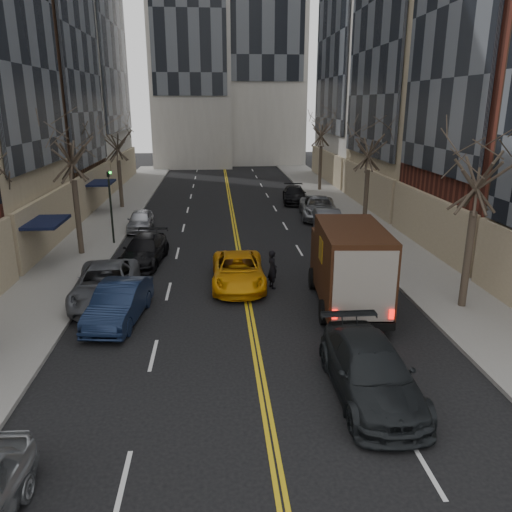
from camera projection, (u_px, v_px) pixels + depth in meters
The scene contains 20 objects.
sidewalk_left at pixel (104, 225), 34.53m from camera, with size 4.00×66.00×0.15m, color slate.
sidewalk_right at pixel (359, 220), 35.94m from camera, with size 4.00×66.00×0.15m, color slate.
streetwall_right at pixel (449, 6), 37.05m from camera, with size 12.26×49.00×34.00m.
tree_lf_mid at pixel (69, 134), 25.96m from camera, with size 3.20×3.20×8.91m.
tree_lf_far at pixel (116, 132), 38.51m from camera, with size 3.20×3.20×8.12m.
tree_rt_near at pixel (482, 150), 18.81m from camera, with size 3.20×3.20×8.71m.
tree_rt_mid at pixel (370, 135), 32.23m from camera, with size 3.20×3.20×8.32m.
tree_rt_far at pixel (322, 119), 46.35m from camera, with size 3.20×3.20×9.11m.
traffic_signal at pixel (110, 199), 29.08m from camera, with size 0.29×0.26×4.70m.
ups_truck at pixel (348, 266), 20.40m from camera, with size 3.04×6.63×3.53m.
observer_sedan at pixel (370, 371), 14.37m from camera, with size 2.21×5.42×1.57m.
taxi at pixel (238, 271), 23.15m from camera, with size 2.38×5.15×1.43m, color orange.
pedestrian at pixel (272, 269), 22.79m from camera, with size 0.65×0.43×1.79m, color black.
parked_lf_b at pixel (119, 303), 19.32m from camera, with size 1.59×4.57×1.51m, color #101A32.
parked_lf_c at pixel (106, 284), 21.30m from camera, with size 2.56×5.56×1.54m, color #54575D.
parked_lf_d at pixel (144, 250), 26.40m from camera, with size 1.97×4.84×1.41m, color black.
parked_lf_e at pixel (141, 220), 33.31m from camera, with size 1.57×3.91×1.33m, color #B7B9C0.
parked_rt_a at pixel (328, 222), 32.54m from camera, with size 1.58×4.54×1.50m, color #44464B.
parked_rt_b at pixel (319, 208), 36.76m from camera, with size 2.59×5.61×1.56m, color #919498.
parked_rt_c at pixel (294, 195), 42.46m from camera, with size 1.93×4.75×1.38m, color black.
Camera 1 is at (-1.27, -7.38, 8.18)m, focal length 35.00 mm.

